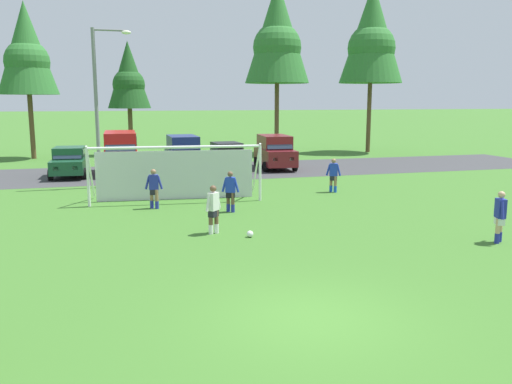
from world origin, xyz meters
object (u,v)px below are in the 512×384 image
(player_defender_far, at_px, (500,217))
(player_winger_left, at_px, (154,189))
(street_lamp, at_px, (100,107))
(parked_car_slot_left, at_px, (121,151))
(parked_car_slot_center_left, at_px, (183,152))
(soccer_ball, at_px, (250,234))
(player_winger_right, at_px, (333,175))
(player_midfield_center, at_px, (230,192))
(soccer_goal, at_px, (176,171))
(parked_car_slot_center_right, at_px, (275,152))
(player_striker_near, at_px, (213,210))
(parked_car_slot_far_left, at_px, (70,162))
(parked_car_slot_center, at_px, (227,156))

(player_defender_far, bearing_deg, player_winger_left, 140.21)
(player_defender_far, relative_size, street_lamp, 0.21)
(parked_car_slot_left, xyz_separation_m, parked_car_slot_center_left, (3.92, 0.82, -0.23))
(soccer_ball, relative_size, parked_car_slot_left, 0.05)
(player_winger_right, distance_m, parked_car_slot_center_left, 12.02)
(player_defender_far, height_order, player_winger_right, same)
(player_midfield_center, height_order, player_winger_left, same)
(soccer_goal, height_order, parked_car_slot_center_right, soccer_goal)
(street_lamp, bearing_deg, player_striker_near, -71.72)
(player_striker_near, relative_size, parked_car_slot_far_left, 0.38)
(soccer_ball, bearing_deg, parked_car_slot_center_right, 69.84)
(player_midfield_center, relative_size, parked_car_slot_center_left, 0.35)
(player_winger_right, height_order, parked_car_slot_center_left, parked_car_slot_center_left)
(player_striker_near, distance_m, parked_car_slot_far_left, 16.43)
(player_defender_far, height_order, player_winger_left, same)
(soccer_goal, height_order, parked_car_slot_left, soccer_goal)
(soccer_goal, height_order, street_lamp, street_lamp)
(player_striker_near, bearing_deg, player_winger_left, 108.03)
(player_winger_left, distance_m, parked_car_slot_far_left, 11.41)
(player_winger_right, distance_m, parked_car_slot_left, 13.74)
(player_striker_near, height_order, street_lamp, street_lamp)
(player_winger_right, bearing_deg, parked_car_slot_center, 107.44)
(player_defender_far, bearing_deg, soccer_ball, 159.66)
(player_midfield_center, bearing_deg, parked_car_slot_center, 78.08)
(player_winger_left, relative_size, player_winger_right, 1.00)
(parked_car_slot_center_left, bearing_deg, street_lamp, -129.18)
(soccer_goal, relative_size, player_winger_left, 4.61)
(player_defender_far, xyz_separation_m, parked_car_slot_left, (-10.98, 19.65, 0.52))
(parked_car_slot_far_left, distance_m, parked_car_slot_left, 3.04)
(parked_car_slot_center_left, relative_size, parked_car_slot_center_right, 0.98)
(parked_car_slot_center_left, distance_m, street_lamp, 8.37)
(soccer_ball, xyz_separation_m, player_winger_right, (6.10, 7.23, 0.71))
(parked_car_slot_left, height_order, street_lamp, street_lamp)
(soccer_ball, distance_m, player_defender_far, 7.87)
(player_defender_far, xyz_separation_m, player_winger_right, (-1.25, 9.95, 0.00))
(street_lamp, bearing_deg, player_winger_left, -71.52)
(player_striker_near, relative_size, player_defender_far, 1.00)
(player_striker_near, relative_size, parked_car_slot_center_right, 0.35)
(player_striker_near, xyz_separation_m, parked_car_slot_left, (-2.57, 16.14, 0.52))
(soccer_ball, bearing_deg, parked_car_slot_center, 79.97)
(player_striker_near, distance_m, player_winger_right, 9.63)
(player_midfield_center, bearing_deg, street_lamp, 122.81)
(parked_car_slot_left, distance_m, parked_car_slot_center_left, 4.01)
(player_winger_right, relative_size, street_lamp, 0.21)
(player_defender_far, bearing_deg, parked_car_slot_center_right, 93.76)
(player_striker_near, height_order, parked_car_slot_far_left, parked_car_slot_far_left)
(soccer_goal, relative_size, player_defender_far, 4.61)
(parked_car_slot_center_left, distance_m, parked_car_slot_center_right, 5.91)
(soccer_goal, height_order, player_defender_far, soccer_goal)
(player_midfield_center, height_order, street_lamp, street_lamp)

